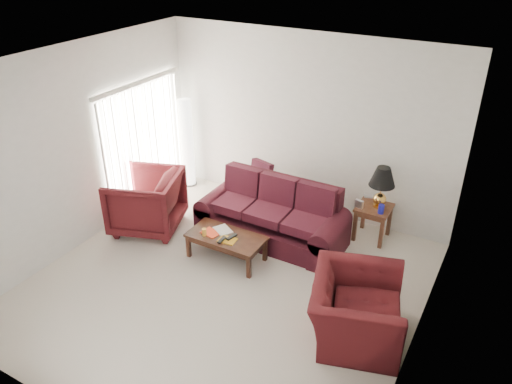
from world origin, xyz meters
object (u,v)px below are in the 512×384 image
Objects in this scene: sofa at (271,213)px; floor_lamp at (187,143)px; armchair_left at (146,201)px; coffee_table at (227,247)px; armchair_right at (356,309)px; end_table at (372,222)px.

floor_lamp is (-2.23, 0.89, 0.38)m from sofa.
coffee_table is at bearing 66.62° from armchair_left.
armchair_right is 1.06× the size of coffee_table.
armchair_right is at bearing -28.79° from floor_lamp.
sofa is at bearing 66.50° from coffee_table.
end_table is 2.32m from coffee_table.
floor_lamp is at bearing 163.50° from sofa.
sofa is 1.35× the size of floor_lamp.
armchair_left is 0.94× the size of coffee_table.
coffee_table is (-1.69, -1.59, -0.08)m from end_table.
end_table is 0.53× the size of armchair_left.
armchair_right is (1.84, -1.35, -0.08)m from sofa.
armchair_right is (3.74, -0.67, -0.10)m from armchair_left.
armchair_left is at bearing -78.06° from floor_lamp.
floor_lamp reaches higher than coffee_table.
armchair_left reaches higher than end_table.
armchair_left reaches higher than sofa.
floor_lamp is at bearing 44.71° from armchair_right.
armchair_left is at bearing -155.35° from end_table.
armchair_right is 2.25m from coffee_table.
sofa is 2.28m from armchair_right.
floor_lamp is 1.59× the size of armchair_left.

